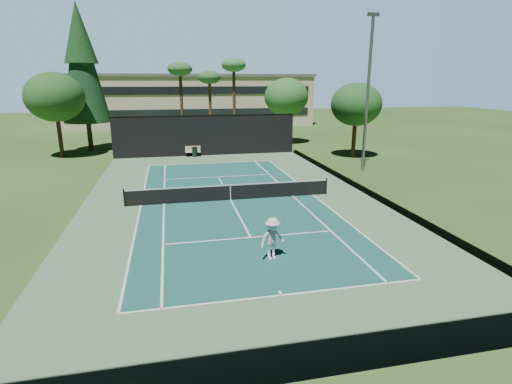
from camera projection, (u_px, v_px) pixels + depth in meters
ground at (231, 200)px, 25.22m from camera, size 160.00×160.00×0.00m
apron_slab at (231, 200)px, 25.22m from camera, size 18.00×32.00×0.01m
court_surface at (231, 200)px, 25.22m from camera, size 10.97×23.77×0.01m
court_lines at (231, 200)px, 25.21m from camera, size 11.07×23.87×0.01m
tennis_net at (230, 192)px, 25.07m from camera, size 12.90×0.10×1.10m
fence at (230, 169)px, 24.74m from camera, size 18.04×32.05×4.03m
player at (272, 239)px, 16.70m from camera, size 1.34×1.01×1.84m
tennis_ball_a at (111, 296)px, 13.95m from camera, size 0.06×0.06×0.06m
tennis_ball_b at (159, 193)px, 26.81m from camera, size 0.07×0.07×0.07m
tennis_ball_c at (219, 184)px, 28.90m from camera, size 0.06×0.06×0.06m
tennis_ball_d at (159, 184)px, 28.95m from camera, size 0.06×0.06×0.06m
park_bench at (193, 151)px, 39.66m from camera, size 1.50×0.45×1.02m
trash_bin at (195, 152)px, 39.46m from camera, size 0.56×0.56×0.95m
pine_tree at (81, 58)px, 40.92m from camera, size 4.80×4.80×15.00m
palm_a at (180, 72)px, 45.20m from camera, size 2.80×2.80×9.32m
palm_b at (209, 80)px, 48.01m from camera, size 2.80×2.80×8.42m
palm_c at (234, 69)px, 45.36m from camera, size 2.80×2.80×9.77m
decid_tree_a at (286, 97)px, 46.49m from camera, size 5.12×5.12×7.62m
decid_tree_b at (356, 105)px, 37.98m from camera, size 4.80×4.80×7.14m
decid_tree_c at (55, 97)px, 37.77m from camera, size 5.44×5.44×8.09m
campus_building at (189, 99)px, 67.37m from camera, size 40.50×12.50×8.30m
light_pole at (368, 91)px, 31.56m from camera, size 0.90×0.25×12.22m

